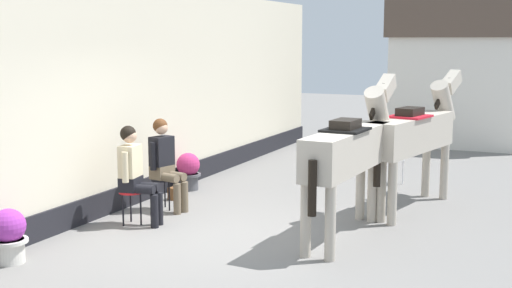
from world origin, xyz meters
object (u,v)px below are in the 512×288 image
(satchel_bag, at_px, (176,193))
(spare_stool_white, at_px, (396,162))
(flower_planter_nearest, at_px, (9,235))
(seated_visitor_far, at_px, (165,160))
(saddled_horse_far, at_px, (416,133))
(saddled_horse_near, at_px, (351,149))
(flower_planter_farthest, at_px, (188,171))
(seated_visitor_near, at_px, (135,170))

(satchel_bag, bearing_deg, spare_stool_white, -43.67)
(flower_planter_nearest, xyz_separation_m, satchel_bag, (0.11, 3.55, -0.23))
(seated_visitor_far, distance_m, saddled_horse_far, 3.80)
(saddled_horse_far, xyz_separation_m, spare_stool_white, (-0.65, 1.67, -0.76))
(saddled_horse_near, distance_m, spare_stool_white, 3.59)
(saddled_horse_near, height_order, satchel_bag, saddled_horse_near)
(flower_planter_nearest, relative_size, flower_planter_farthest, 1.00)
(saddled_horse_far, bearing_deg, spare_stool_white, 111.31)
(spare_stool_white, distance_m, satchel_bag, 3.99)
(saddled_horse_near, distance_m, flower_planter_farthest, 3.75)
(seated_visitor_far, bearing_deg, flower_planter_farthest, 105.78)
(seated_visitor_near, distance_m, saddled_horse_far, 4.21)
(saddled_horse_near, bearing_deg, satchel_bag, 164.73)
(flower_planter_nearest, bearing_deg, seated_visitor_far, 83.14)
(seated_visitor_near, height_order, saddled_horse_near, saddled_horse_near)
(seated_visitor_near, distance_m, spare_stool_white, 5.00)
(seated_visitor_near, height_order, satchel_bag, seated_visitor_near)
(saddled_horse_far, xyz_separation_m, flower_planter_nearest, (-3.74, -4.51, -0.82))
(saddled_horse_far, xyz_separation_m, flower_planter_farthest, (-3.78, -0.29, -0.82))
(saddled_horse_near, height_order, flower_planter_farthest, saddled_horse_near)
(spare_stool_white, bearing_deg, flower_planter_farthest, -148.00)
(saddled_horse_far, relative_size, spare_stool_white, 6.43)
(seated_visitor_near, bearing_deg, saddled_horse_far, 37.21)
(flower_planter_farthest, bearing_deg, seated_visitor_near, -78.83)
(seated_visitor_far, bearing_deg, saddled_horse_near, -3.46)
(seated_visitor_near, relative_size, saddled_horse_far, 0.47)
(flower_planter_farthest, distance_m, spare_stool_white, 3.69)
(saddled_horse_far, distance_m, spare_stool_white, 1.95)
(saddled_horse_near, height_order, flower_planter_nearest, saddled_horse_near)
(flower_planter_farthest, bearing_deg, flower_planter_nearest, -89.43)
(seated_visitor_far, xyz_separation_m, flower_planter_farthest, (-0.39, 1.37, -0.44))
(satchel_bag, bearing_deg, flower_planter_farthest, 17.22)
(flower_planter_nearest, bearing_deg, satchel_bag, 88.27)
(saddled_horse_far, height_order, spare_stool_white, saddled_horse_far)
(seated_visitor_near, height_order, flower_planter_farthest, seated_visitor_near)
(flower_planter_nearest, distance_m, spare_stool_white, 6.91)
(flower_planter_farthest, bearing_deg, satchel_bag, -77.64)
(seated_visitor_near, bearing_deg, flower_planter_farthest, 101.17)
(flower_planter_nearest, xyz_separation_m, flower_planter_farthest, (-0.04, 4.23, 0.00))
(saddled_horse_near, relative_size, flower_planter_farthest, 4.68)
(flower_planter_nearest, bearing_deg, saddled_horse_far, 50.35)
(saddled_horse_far, relative_size, flower_planter_nearest, 4.62)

